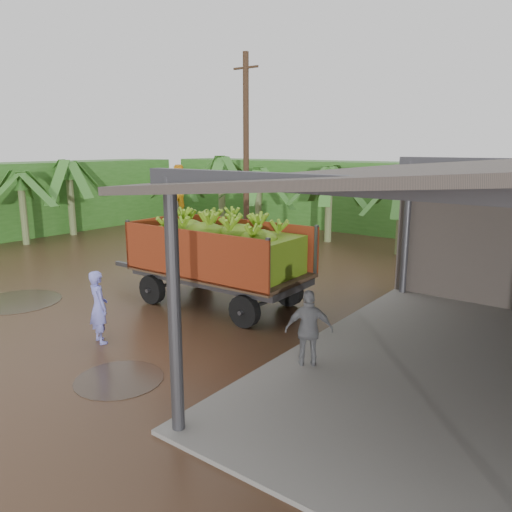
% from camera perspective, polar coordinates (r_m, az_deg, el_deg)
% --- Properties ---
extents(ground, '(100.00, 100.00, 0.00)m').
position_cam_1_polar(ground, '(14.30, -13.06, -5.85)').
color(ground, black).
rests_on(ground, ground).
extents(hedge_north, '(22.00, 3.00, 3.60)m').
position_cam_1_polar(hedge_north, '(27.74, 10.11, 6.88)').
color(hedge_north, '#2D661E').
rests_on(hedge_north, ground).
extents(hedge_west, '(3.00, 18.00, 3.60)m').
position_cam_1_polar(hedge_west, '(27.71, -25.74, 5.83)').
color(hedge_west, '#2D661E').
rests_on(hedge_west, ground).
extents(banana_trailer, '(6.94, 2.55, 3.88)m').
position_cam_1_polar(banana_trailer, '(13.94, -4.28, 0.37)').
color(banana_trailer, '#A93618').
rests_on(banana_trailer, ground).
extents(man_blue, '(0.71, 0.56, 1.69)m').
position_cam_1_polar(man_blue, '(11.92, -17.53, -5.57)').
color(man_blue, '#7A7DDE').
rests_on(man_blue, ground).
extents(man_grey, '(1.02, 0.88, 1.65)m').
position_cam_1_polar(man_grey, '(10.12, 6.08, -8.41)').
color(man_grey, slate).
rests_on(man_grey, ground).
extents(utility_pole, '(1.20, 0.24, 8.03)m').
position_cam_1_polar(utility_pole, '(20.75, -1.14, 11.52)').
color(utility_pole, '#47301E').
rests_on(utility_pole, ground).
extents(banana_plants, '(24.02, 20.36, 4.00)m').
position_cam_1_polar(banana_plants, '(22.65, -4.41, 5.72)').
color(banana_plants, '#2D661E').
rests_on(banana_plants, ground).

